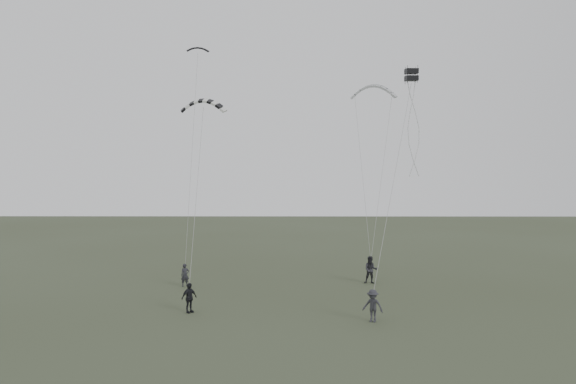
{
  "coord_description": "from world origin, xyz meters",
  "views": [
    {
      "loc": [
        1.34,
        -31.9,
        7.99
      ],
      "look_at": [
        1.06,
        5.82,
        6.68
      ],
      "focal_mm": 35.0,
      "sensor_mm": 36.0,
      "label": 1
    }
  ],
  "objects_px": {
    "flyer_right": "(371,270)",
    "flyer_center": "(189,298)",
    "kite_striped": "(203,101)",
    "kite_pale_large": "(373,86)",
    "kite_box": "(411,75)",
    "kite_dark_small": "(198,48)",
    "flyer_left": "(185,275)",
    "flyer_far": "(373,306)"
  },
  "relations": [
    {
      "from": "flyer_left",
      "to": "flyer_right",
      "type": "distance_m",
      "value": 13.22
    },
    {
      "from": "kite_striped",
      "to": "kite_box",
      "type": "distance_m",
      "value": 13.33
    },
    {
      "from": "flyer_right",
      "to": "flyer_center",
      "type": "distance_m",
      "value": 14.33
    },
    {
      "from": "flyer_center",
      "to": "flyer_far",
      "type": "height_order",
      "value": "flyer_far"
    },
    {
      "from": "flyer_right",
      "to": "kite_dark_small",
      "type": "relative_size",
      "value": 1.17
    },
    {
      "from": "flyer_right",
      "to": "kite_box",
      "type": "distance_m",
      "value": 14.08
    },
    {
      "from": "flyer_right",
      "to": "kite_box",
      "type": "xyz_separation_m",
      "value": [
        1.81,
        -4.75,
        13.12
      ]
    },
    {
      "from": "flyer_left",
      "to": "kite_pale_large",
      "type": "distance_m",
      "value": 21.42
    },
    {
      "from": "kite_striped",
      "to": "kite_pale_large",
      "type": "bearing_deg",
      "value": 40.56
    },
    {
      "from": "kite_pale_large",
      "to": "kite_striped",
      "type": "distance_m",
      "value": 16.11
    },
    {
      "from": "flyer_far",
      "to": "kite_pale_large",
      "type": "distance_m",
      "value": 21.98
    },
    {
      "from": "flyer_center",
      "to": "kite_box",
      "type": "distance_m",
      "value": 19.18
    },
    {
      "from": "kite_striped",
      "to": "kite_box",
      "type": "bearing_deg",
      "value": -2.44
    },
    {
      "from": "flyer_left",
      "to": "kite_striped",
      "type": "bearing_deg",
      "value": -82.05
    },
    {
      "from": "flyer_center",
      "to": "kite_striped",
      "type": "relative_size",
      "value": 0.58
    },
    {
      "from": "flyer_right",
      "to": "flyer_far",
      "type": "height_order",
      "value": "flyer_right"
    },
    {
      "from": "kite_dark_small",
      "to": "flyer_right",
      "type": "bearing_deg",
      "value": -21.53
    },
    {
      "from": "flyer_right",
      "to": "kite_pale_large",
      "type": "height_order",
      "value": "kite_pale_large"
    },
    {
      "from": "flyer_left",
      "to": "kite_dark_small",
      "type": "distance_m",
      "value": 17.24
    },
    {
      "from": "flyer_left",
      "to": "flyer_right",
      "type": "relative_size",
      "value": 0.81
    },
    {
      "from": "flyer_left",
      "to": "kite_striped",
      "type": "height_order",
      "value": "kite_striped"
    },
    {
      "from": "flyer_center",
      "to": "flyer_far",
      "type": "distance_m",
      "value": 10.36
    },
    {
      "from": "flyer_left",
      "to": "kite_pale_large",
      "type": "height_order",
      "value": "kite_pale_large"
    },
    {
      "from": "kite_dark_small",
      "to": "flyer_left",
      "type": "bearing_deg",
      "value": -102.28
    },
    {
      "from": "flyer_left",
      "to": "kite_pale_large",
      "type": "xyz_separation_m",
      "value": [
        14.17,
        7.35,
        14.28
      ]
    },
    {
      "from": "flyer_center",
      "to": "kite_pale_large",
      "type": "bearing_deg",
      "value": 3.51
    },
    {
      "from": "flyer_far",
      "to": "kite_box",
      "type": "bearing_deg",
      "value": 88.11
    },
    {
      "from": "flyer_left",
      "to": "flyer_far",
      "type": "distance_m",
      "value": 15.0
    },
    {
      "from": "kite_pale_large",
      "to": "kite_striped",
      "type": "height_order",
      "value": "kite_pale_large"
    },
    {
      "from": "flyer_center",
      "to": "kite_pale_large",
      "type": "height_order",
      "value": "kite_pale_large"
    },
    {
      "from": "flyer_right",
      "to": "kite_striped",
      "type": "distance_m",
      "value": 16.74
    },
    {
      "from": "flyer_far",
      "to": "kite_striped",
      "type": "bearing_deg",
      "value": 174.0
    },
    {
      "from": "flyer_left",
      "to": "flyer_far",
      "type": "height_order",
      "value": "flyer_far"
    },
    {
      "from": "kite_striped",
      "to": "kite_box",
      "type": "height_order",
      "value": "kite_box"
    },
    {
      "from": "flyer_left",
      "to": "flyer_right",
      "type": "height_order",
      "value": "flyer_right"
    },
    {
      "from": "flyer_center",
      "to": "kite_dark_small",
      "type": "distance_m",
      "value": 20.3
    },
    {
      "from": "kite_striped",
      "to": "kite_box",
      "type": "relative_size",
      "value": 3.84
    },
    {
      "from": "flyer_center",
      "to": "flyer_far",
      "type": "bearing_deg",
      "value": -56.62
    },
    {
      "from": "kite_dark_small",
      "to": "kite_box",
      "type": "bearing_deg",
      "value": -36.22
    },
    {
      "from": "flyer_far",
      "to": "kite_striped",
      "type": "xyz_separation_m",
      "value": [
        -10.05,
        6.62,
        11.76
      ]
    },
    {
      "from": "flyer_far",
      "to": "flyer_left",
      "type": "bearing_deg",
      "value": 169.32
    },
    {
      "from": "flyer_center",
      "to": "kite_dark_small",
      "type": "xyz_separation_m",
      "value": [
        -1.35,
        11.52,
        16.67
      ]
    }
  ]
}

